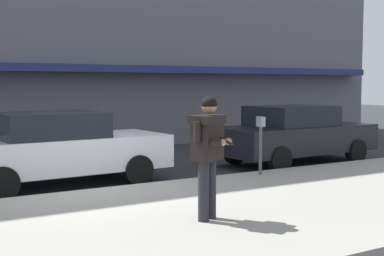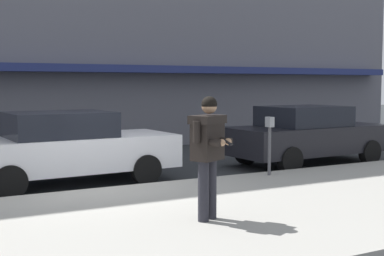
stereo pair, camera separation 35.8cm
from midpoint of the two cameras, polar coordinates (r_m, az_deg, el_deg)
ground_plane at (r=10.60m, az=-9.35°, el=-6.87°), size 80.00×80.00×0.00m
sidewalk at (r=8.48m, az=3.63°, el=-9.26°), size 32.00×5.30×0.14m
curb_paint_line at (r=11.00m, az=-4.48°, el=-6.38°), size 28.00×0.12×0.01m
parked_sedan_mid at (r=11.47m, az=-12.40°, el=-2.04°), size 4.58×2.09×1.54m
parked_sedan_far at (r=14.41m, az=12.90°, el=-0.68°), size 4.59×2.11×1.54m
man_texting_on_phone at (r=7.71m, az=3.06°, el=-1.75°), size 0.62×0.65×1.81m
parking_meter at (r=11.70m, az=9.14°, el=-0.97°), size 0.12×0.18×1.27m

